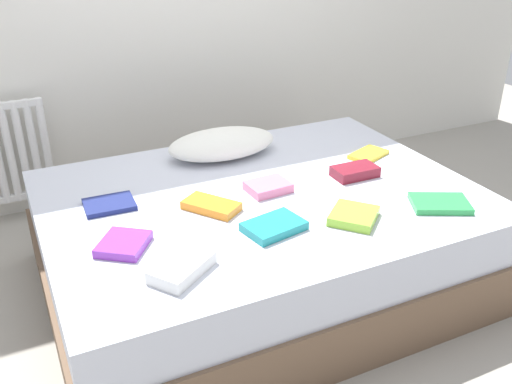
{
  "coord_description": "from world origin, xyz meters",
  "views": [
    {
      "loc": [
        -1.03,
        -2.11,
        1.67
      ],
      "look_at": [
        0.0,
        0.05,
        0.48
      ],
      "focal_mm": 39.58,
      "sensor_mm": 36.0,
      "label": 1
    }
  ],
  "objects_px": {
    "bed": "(260,239)",
    "textbook_purple": "(124,244)",
    "textbook_pink": "(268,187)",
    "textbook_navy": "(109,204)",
    "textbook_yellow": "(368,154)",
    "textbook_maroon": "(355,172)",
    "textbook_teal": "(274,226)",
    "textbook_lime": "(354,216)",
    "radiator": "(10,153)",
    "pillow": "(222,144)",
    "textbook_white": "(182,267)",
    "textbook_green": "(440,204)",
    "textbook_orange": "(211,206)"
  },
  "relations": [
    {
      "from": "textbook_purple",
      "to": "textbook_yellow",
      "type": "height_order",
      "value": "textbook_purple"
    },
    {
      "from": "textbook_lime",
      "to": "textbook_green",
      "type": "bearing_deg",
      "value": -50.27
    },
    {
      "from": "pillow",
      "to": "textbook_navy",
      "type": "bearing_deg",
      "value": -154.1
    },
    {
      "from": "textbook_white",
      "to": "textbook_navy",
      "type": "bearing_deg",
      "value": 66.07
    },
    {
      "from": "textbook_green",
      "to": "textbook_teal",
      "type": "relative_size",
      "value": 1.04
    },
    {
      "from": "textbook_pink",
      "to": "textbook_navy",
      "type": "relative_size",
      "value": 0.89
    },
    {
      "from": "radiator",
      "to": "textbook_pink",
      "type": "bearing_deg",
      "value": -48.84
    },
    {
      "from": "radiator",
      "to": "textbook_maroon",
      "type": "xyz_separation_m",
      "value": [
        1.51,
        -1.24,
        0.09
      ]
    },
    {
      "from": "radiator",
      "to": "textbook_navy",
      "type": "distance_m",
      "value": 1.1
    },
    {
      "from": "textbook_orange",
      "to": "textbook_white",
      "type": "height_order",
      "value": "textbook_white"
    },
    {
      "from": "pillow",
      "to": "textbook_navy",
      "type": "xyz_separation_m",
      "value": [
        -0.68,
        -0.33,
        -0.06
      ]
    },
    {
      "from": "pillow",
      "to": "textbook_orange",
      "type": "bearing_deg",
      "value": -116.97
    },
    {
      "from": "textbook_green",
      "to": "textbook_purple",
      "type": "bearing_deg",
      "value": -164.46
    },
    {
      "from": "textbook_lime",
      "to": "textbook_orange",
      "type": "bearing_deg",
      "value": 103.99
    },
    {
      "from": "textbook_teal",
      "to": "textbook_lime",
      "type": "height_order",
      "value": "textbook_lime"
    },
    {
      "from": "textbook_green",
      "to": "textbook_orange",
      "type": "bearing_deg",
      "value": -177.37
    },
    {
      "from": "textbook_yellow",
      "to": "textbook_orange",
      "type": "bearing_deg",
      "value": 169.61
    },
    {
      "from": "textbook_pink",
      "to": "textbook_maroon",
      "type": "bearing_deg",
      "value": -8.13
    },
    {
      "from": "textbook_orange",
      "to": "textbook_teal",
      "type": "bearing_deg",
      "value": -4.8
    },
    {
      "from": "bed",
      "to": "textbook_navy",
      "type": "bearing_deg",
      "value": 166.37
    },
    {
      "from": "textbook_navy",
      "to": "textbook_pink",
      "type": "bearing_deg",
      "value": -10.88
    },
    {
      "from": "textbook_pink",
      "to": "bed",
      "type": "bearing_deg",
      "value": 170.25
    },
    {
      "from": "textbook_orange",
      "to": "textbook_green",
      "type": "xyz_separation_m",
      "value": [
        0.92,
        -0.41,
        -0.0
      ]
    },
    {
      "from": "textbook_pink",
      "to": "textbook_maroon",
      "type": "distance_m",
      "value": 0.46
    },
    {
      "from": "radiator",
      "to": "textbook_maroon",
      "type": "relative_size",
      "value": 2.74
    },
    {
      "from": "bed",
      "to": "textbook_teal",
      "type": "xyz_separation_m",
      "value": [
        -0.1,
        -0.33,
        0.27
      ]
    },
    {
      "from": "textbook_pink",
      "to": "textbook_purple",
      "type": "distance_m",
      "value": 0.76
    },
    {
      "from": "textbook_orange",
      "to": "textbook_white",
      "type": "distance_m",
      "value": 0.49
    },
    {
      "from": "textbook_teal",
      "to": "textbook_lime",
      "type": "bearing_deg",
      "value": -22.47
    },
    {
      "from": "textbook_white",
      "to": "textbook_navy",
      "type": "relative_size",
      "value": 1.11
    },
    {
      "from": "textbook_pink",
      "to": "textbook_maroon",
      "type": "relative_size",
      "value": 0.88
    },
    {
      "from": "pillow",
      "to": "textbook_yellow",
      "type": "xyz_separation_m",
      "value": [
        0.7,
        -0.35,
        -0.06
      ]
    },
    {
      "from": "textbook_purple",
      "to": "pillow",
      "type": "bearing_deg",
      "value": 80.87
    },
    {
      "from": "textbook_maroon",
      "to": "textbook_purple",
      "type": "bearing_deg",
      "value": -171.32
    },
    {
      "from": "textbook_navy",
      "to": "textbook_lime",
      "type": "relative_size",
      "value": 1.1
    },
    {
      "from": "pillow",
      "to": "textbook_purple",
      "type": "distance_m",
      "value": 0.99
    },
    {
      "from": "radiator",
      "to": "textbook_white",
      "type": "relative_size",
      "value": 2.49
    },
    {
      "from": "textbook_green",
      "to": "textbook_lime",
      "type": "height_order",
      "value": "textbook_lime"
    },
    {
      "from": "textbook_yellow",
      "to": "textbook_maroon",
      "type": "relative_size",
      "value": 0.98
    },
    {
      "from": "pillow",
      "to": "textbook_maroon",
      "type": "height_order",
      "value": "pillow"
    },
    {
      "from": "textbook_teal",
      "to": "textbook_maroon",
      "type": "bearing_deg",
      "value": 15.15
    },
    {
      "from": "bed",
      "to": "textbook_purple",
      "type": "bearing_deg",
      "value": -163.46
    },
    {
      "from": "bed",
      "to": "textbook_purple",
      "type": "xyz_separation_m",
      "value": [
        -0.69,
        -0.2,
        0.27
      ]
    },
    {
      "from": "textbook_green",
      "to": "pillow",
      "type": "bearing_deg",
      "value": 150.55
    },
    {
      "from": "textbook_white",
      "to": "textbook_green",
      "type": "bearing_deg",
      "value": -35.15
    },
    {
      "from": "textbook_white",
      "to": "textbook_maroon",
      "type": "distance_m",
      "value": 1.12
    },
    {
      "from": "bed",
      "to": "textbook_navy",
      "type": "height_order",
      "value": "textbook_navy"
    },
    {
      "from": "bed",
      "to": "radiator",
      "type": "height_order",
      "value": "radiator"
    },
    {
      "from": "pillow",
      "to": "textbook_white",
      "type": "height_order",
      "value": "pillow"
    },
    {
      "from": "textbook_purple",
      "to": "textbook_teal",
      "type": "bearing_deg",
      "value": 23.66
    }
  ]
}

